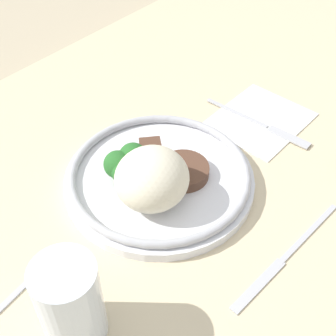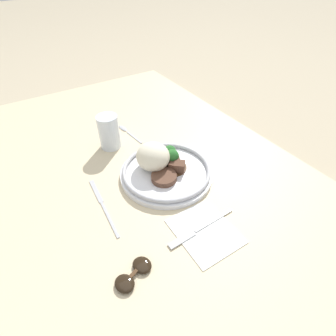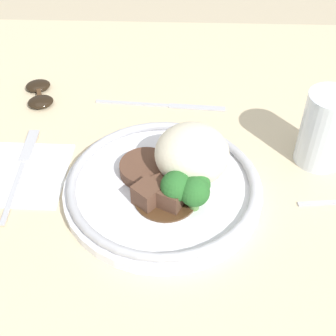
% 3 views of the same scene
% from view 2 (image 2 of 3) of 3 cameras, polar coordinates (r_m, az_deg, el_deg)
% --- Properties ---
extents(ground_plane, '(8.00, 8.00, 0.00)m').
position_cam_2_polar(ground_plane, '(0.76, -3.01, -6.63)').
color(ground_plane, tan).
extents(dining_table, '(1.54, 0.90, 0.04)m').
position_cam_2_polar(dining_table, '(0.75, -3.06, -5.48)').
color(dining_table, beige).
rests_on(dining_table, ground).
extents(napkin, '(0.16, 0.13, 0.00)m').
position_cam_2_polar(napkin, '(0.64, 8.05, -13.46)').
color(napkin, white).
rests_on(napkin, dining_table).
extents(plate, '(0.27, 0.27, 0.09)m').
position_cam_2_polar(plate, '(0.76, -0.97, 0.24)').
color(plate, white).
rests_on(plate, dining_table).
extents(juice_glass, '(0.07, 0.07, 0.11)m').
position_cam_2_polar(juice_glass, '(0.87, -12.66, 7.32)').
color(juice_glass, '#F4AD19').
rests_on(juice_glass, dining_table).
extents(fork, '(0.02, 0.19, 0.00)m').
position_cam_2_polar(fork, '(0.64, 6.12, -13.45)').
color(fork, '#B7B7BC').
rests_on(fork, napkin).
extents(knife, '(0.22, 0.02, 0.00)m').
position_cam_2_polar(knife, '(0.71, -14.10, -7.62)').
color(knife, '#B7B7BC').
rests_on(knife, dining_table).
extents(spoon, '(0.15, 0.03, 0.01)m').
position_cam_2_polar(spoon, '(0.97, -9.20, 8.08)').
color(spoon, '#B7B7BC').
rests_on(spoon, dining_table).
extents(sunglasses, '(0.07, 0.10, 0.01)m').
position_cam_2_polar(sunglasses, '(0.58, -7.51, -21.91)').
color(sunglasses, black).
rests_on(sunglasses, dining_table).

